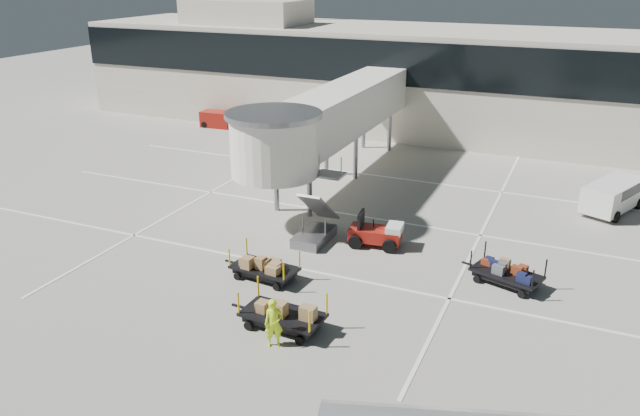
# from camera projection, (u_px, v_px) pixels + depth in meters

# --- Properties ---
(ground) EXTENTS (140.00, 140.00, 0.00)m
(ground) POSITION_uv_depth(u_px,v_px,m) (296.00, 292.00, 25.95)
(ground) COLOR #B0AC9D
(ground) RESTS_ON ground
(lane_markings) EXTENTS (40.00, 30.00, 0.02)m
(lane_markings) POSITION_uv_depth(u_px,v_px,m) (359.00, 213.00, 34.16)
(lane_markings) COLOR white
(lane_markings) RESTS_ON ground
(terminal) EXTENTS (64.00, 12.11, 15.20)m
(terminal) POSITION_uv_depth(u_px,v_px,m) (453.00, 80.00, 50.14)
(terminal) COLOR beige
(terminal) RESTS_ON ground
(jet_bridge) EXTENTS (5.70, 20.40, 6.03)m
(jet_bridge) POSITION_uv_depth(u_px,v_px,m) (325.00, 120.00, 36.35)
(jet_bridge) COLOR white
(jet_bridge) RESTS_ON ground
(baggage_tug) EXTENTS (2.66, 1.87, 1.65)m
(baggage_tug) POSITION_uv_depth(u_px,v_px,m) (377.00, 234.00, 30.10)
(baggage_tug) COLOR maroon
(baggage_tug) RESTS_ON ground
(suitcase_cart) EXTENTS (3.60, 2.23, 1.39)m
(suitcase_cart) POSITION_uv_depth(u_px,v_px,m) (506.00, 273.00, 26.44)
(suitcase_cart) COLOR black
(suitcase_cart) RESTS_ON ground
(box_cart_near) EXTENTS (3.85, 1.69, 1.49)m
(box_cart_near) POSITION_uv_depth(u_px,v_px,m) (282.00, 315.00, 23.22)
(box_cart_near) COLOR black
(box_cart_near) RESTS_ON ground
(box_cart_far) EXTENTS (3.59, 1.68, 1.39)m
(box_cart_far) POSITION_uv_depth(u_px,v_px,m) (265.00, 268.00, 26.82)
(box_cart_far) COLOR black
(box_cart_far) RESTS_ON ground
(ground_worker) EXTENTS (0.80, 0.72, 1.83)m
(ground_worker) POSITION_uv_depth(u_px,v_px,m) (274.00, 323.00, 21.99)
(ground_worker) COLOR #AFD716
(ground_worker) RESTS_ON ground
(minivan) EXTENTS (3.42, 4.76, 1.68)m
(minivan) POSITION_uv_depth(u_px,v_px,m) (615.00, 193.00, 34.26)
(minivan) COLOR silver
(minivan) RESTS_ON ground
(belt_loader) EXTENTS (3.65, 1.62, 1.73)m
(belt_loader) POSITION_uv_depth(u_px,v_px,m) (221.00, 120.00, 52.14)
(belt_loader) COLOR maroon
(belt_loader) RESTS_ON ground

